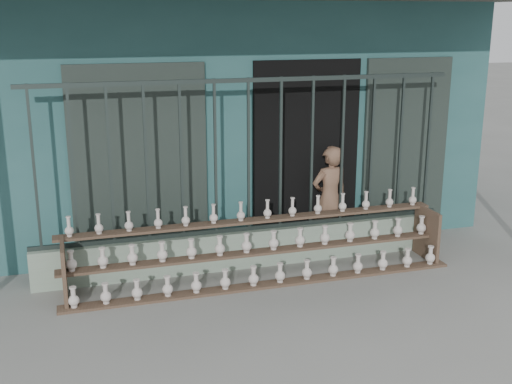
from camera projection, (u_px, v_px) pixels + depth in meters
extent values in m
plane|color=slate|center=(284.00, 311.00, 6.55)|extent=(60.00, 60.00, 0.00)
cube|color=#275252|center=(196.00, 102.00, 10.10)|extent=(7.00, 5.00, 3.20)
cube|color=black|center=(305.00, 155.00, 8.17)|extent=(1.40, 0.12, 2.40)
cube|color=black|center=(139.00, 167.00, 7.54)|extent=(1.60, 0.08, 2.40)
cube|color=black|center=(405.00, 149.00, 8.52)|extent=(1.20, 0.08, 2.40)
cube|color=gray|center=(249.00, 248.00, 7.69)|extent=(5.00, 0.20, 0.45)
cube|color=#283330|center=(34.00, 170.00, 6.74)|extent=(0.03, 0.03, 1.80)
cube|color=#283330|center=(73.00, 167.00, 6.85)|extent=(0.03, 0.03, 1.80)
cube|color=#283330|center=(110.00, 165.00, 6.96)|extent=(0.03, 0.03, 1.80)
cube|color=#283330|center=(146.00, 163.00, 7.07)|extent=(0.03, 0.03, 1.80)
cube|color=#283330|center=(181.00, 160.00, 7.18)|extent=(0.03, 0.03, 1.80)
cube|color=#283330|center=(215.00, 158.00, 7.29)|extent=(0.03, 0.03, 1.80)
cube|color=#283330|center=(249.00, 156.00, 7.40)|extent=(0.03, 0.03, 1.80)
cube|color=#283330|center=(281.00, 154.00, 7.50)|extent=(0.03, 0.03, 1.80)
cube|color=#283330|center=(312.00, 152.00, 7.61)|extent=(0.03, 0.03, 1.80)
cube|color=#283330|center=(342.00, 150.00, 7.72)|extent=(0.03, 0.03, 1.80)
cube|color=#283330|center=(372.00, 148.00, 7.83)|extent=(0.03, 0.03, 1.80)
cube|color=#283330|center=(400.00, 147.00, 7.94)|extent=(0.03, 0.03, 1.80)
cube|color=#283330|center=(428.00, 145.00, 8.05)|extent=(0.03, 0.03, 1.80)
cube|color=#283330|center=(248.00, 80.00, 7.16)|extent=(5.00, 0.04, 0.05)
cube|color=#283330|center=(249.00, 228.00, 7.63)|extent=(5.00, 0.04, 0.05)
cube|color=brown|center=(267.00, 285.00, 7.16)|extent=(4.50, 0.18, 0.03)
cube|color=brown|center=(260.00, 252.00, 7.31)|extent=(4.50, 0.18, 0.03)
cube|color=brown|center=(254.00, 220.00, 7.46)|extent=(4.50, 0.18, 0.03)
cube|color=brown|center=(64.00, 273.00, 6.71)|extent=(0.04, 0.55, 0.64)
cube|color=brown|center=(427.00, 234.00, 7.90)|extent=(0.04, 0.55, 0.64)
imported|color=brown|center=(330.00, 198.00, 8.14)|extent=(0.53, 0.38, 1.35)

